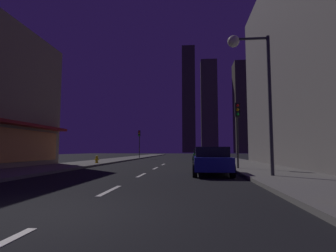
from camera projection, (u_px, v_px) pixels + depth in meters
ground_plane at (174, 160)px, 36.95m from camera, size 78.00×136.00×0.10m
sidewalk_right at (224, 159)px, 36.33m from camera, size 4.00×76.00×0.15m
sidewalk_left at (124, 159)px, 37.60m from camera, size 4.00×76.00×0.15m
lane_marking_center at (141, 175)px, 13.55m from camera, size 0.16×23.00×0.01m
skyscraper_distant_tall at (189, 99)px, 143.17m from camera, size 6.91×8.36×57.29m
skyscraper_distant_mid at (209, 106)px, 144.15m from camera, size 8.66×8.14×50.27m
skyscraper_distant_short at (240, 108)px, 114.95m from camera, size 5.20×8.92×39.48m
car_parked_near at (211, 161)px, 13.84m from camera, size 1.98×4.24×1.45m
car_parked_far at (202, 155)px, 27.65m from camera, size 1.98×4.24×1.45m
fire_hydrant_far_left at (97, 159)px, 23.64m from camera, size 0.42×0.30×0.65m
traffic_light_near_right at (237, 120)px, 16.97m from camera, size 0.32×0.48×4.20m
traffic_light_far_left at (139, 138)px, 40.73m from camera, size 0.32×0.48×4.20m
street_lamp_right at (251, 69)px, 12.42m from camera, size 1.96×0.56×6.58m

